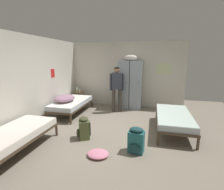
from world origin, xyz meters
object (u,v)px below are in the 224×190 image
object	(u,v)px
person_traveler	(117,85)
bed_left_front	(13,136)
bedding_heap	(65,98)
clothes_pile_pink	(98,154)
bed_right	(174,117)
backpack_teal	(136,141)
backpack_olive	(84,128)
bed_left_rear	(72,103)
shelf_unit	(79,97)
water_bottle	(77,89)
lotion_bottle	(80,90)
locker_bank	(130,84)

from	to	relation	value
person_traveler	bed_left_front	bearing A→B (deg)	-114.99
bedding_heap	clothes_pile_pink	world-z (taller)	bedding_heap
bed_right	person_traveler	size ratio (longest dim) A/B	1.15
backpack_teal	clothes_pile_pink	bearing A→B (deg)	-155.14
bed_right	backpack_olive	size ratio (longest dim) A/B	3.45
bed_left_front	bed_left_rear	bearing A→B (deg)	90.00
shelf_unit	clothes_pile_pink	distance (m)	4.02
backpack_olive	clothes_pile_pink	world-z (taller)	backpack_olive
bed_left_front	bedding_heap	world-z (taller)	bedding_heap
bed_left_rear	water_bottle	size ratio (longest dim) A/B	8.29
bed_left_rear	backpack_olive	distance (m)	2.02
shelf_unit	clothes_pile_pink	size ratio (longest dim) A/B	1.29
backpack_teal	clothes_pile_pink	distance (m)	0.83
lotion_bottle	backpack_olive	bearing A→B (deg)	-64.16
person_traveler	bed_left_rear	bearing A→B (deg)	-157.64
bedding_heap	backpack_olive	world-z (taller)	bedding_heap
bed_left_front	lotion_bottle	world-z (taller)	lotion_bottle
bed_right	water_bottle	distance (m)	4.13
shelf_unit	bed_left_front	xyz separation A→B (m)	(0.25, -3.76, 0.04)
shelf_unit	backpack_teal	size ratio (longest dim) A/B	1.04
bed_left_front	water_bottle	size ratio (longest dim) A/B	8.29
bed_left_front	water_bottle	distance (m)	3.80
lotion_bottle	backpack_olive	world-z (taller)	lotion_bottle
backpack_olive	clothes_pile_pink	size ratio (longest dim) A/B	1.24
bed_left_front	person_traveler	distance (m)	3.61
locker_bank	bedding_heap	size ratio (longest dim) A/B	2.52
locker_bank	bed_left_front	distance (m)	4.32
bed_left_rear	person_traveler	world-z (taller)	person_traveler
bed_left_rear	lotion_bottle	size ratio (longest dim) A/B	11.07
bed_left_front	clothes_pile_pink	xyz separation A→B (m)	(1.75, 0.28, -0.33)
backpack_olive	backpack_teal	bearing A→B (deg)	-14.19
shelf_unit	bed_left_front	distance (m)	3.77
bedding_heap	lotion_bottle	bearing A→B (deg)	91.58
person_traveler	water_bottle	xyz separation A→B (m)	(-1.83, 0.55, -0.32)
bed_right	lotion_bottle	world-z (taller)	lotion_bottle
clothes_pile_pink	locker_bank	bearing A→B (deg)	87.57
lotion_bottle	backpack_olive	size ratio (longest dim) A/B	0.31
shelf_unit	lotion_bottle	bearing A→B (deg)	-29.74
person_traveler	bedding_heap	bearing A→B (deg)	-153.60
locker_bank	lotion_bottle	xyz separation A→B (m)	(-2.08, -0.12, -0.32)
backpack_teal	shelf_unit	bearing A→B (deg)	131.03
shelf_unit	bedding_heap	distance (m)	1.38
clothes_pile_pink	bed_left_front	bearing A→B (deg)	-170.92
bed_left_rear	lotion_bottle	bearing A→B (deg)	99.21
locker_bank	bed_left_front	world-z (taller)	locker_bank
bed_left_rear	backpack_olive	size ratio (longest dim) A/B	3.45
lotion_bottle	backpack_olive	xyz separation A→B (m)	(1.34, -2.76, -0.39)
shelf_unit	water_bottle	xyz separation A→B (m)	(-0.08, 0.02, 0.33)
bed_left_rear	clothes_pile_pink	size ratio (longest dim) A/B	4.28
bed_left_front	lotion_bottle	xyz separation A→B (m)	(-0.18, 3.72, 0.27)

